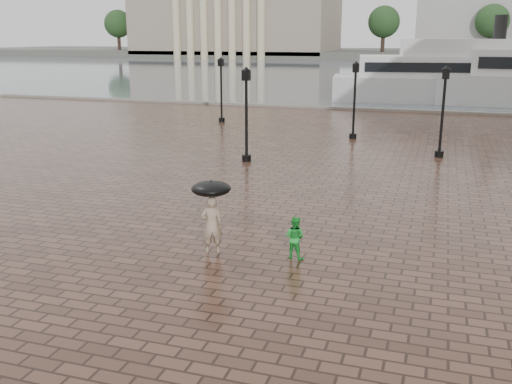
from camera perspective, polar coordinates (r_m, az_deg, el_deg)
ground at (r=17.29m, az=7.16°, el=-4.87°), size 300.00×300.00×0.00m
harbour_water at (r=108.17m, az=16.78°, el=11.54°), size 240.00×240.00×0.00m
quay_edge at (r=48.43m, az=14.54°, el=7.80°), size 80.00×0.60×0.30m
far_shore at (r=176.07m, az=17.52°, el=13.02°), size 300.00×60.00×2.00m
museum at (r=170.90m, az=-1.91°, el=17.98°), size 57.00×32.50×26.00m
far_trees at (r=154.04m, az=17.62°, el=15.93°), size 188.00×8.00×13.50m
street_lamps at (r=34.07m, az=10.39°, el=8.99°), size 21.44×14.44×4.40m
adult_pedestrian at (r=16.02m, az=-4.44°, el=-3.28°), size 0.71×0.60×1.66m
child_pedestrian at (r=15.70m, az=3.89°, el=-4.56°), size 0.66×0.57×1.20m
ferry_near at (r=57.27m, az=19.99°, el=10.82°), size 24.30×8.94×7.79m
umbrella at (r=15.72m, az=-4.52°, el=0.34°), size 1.10×1.10×1.13m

